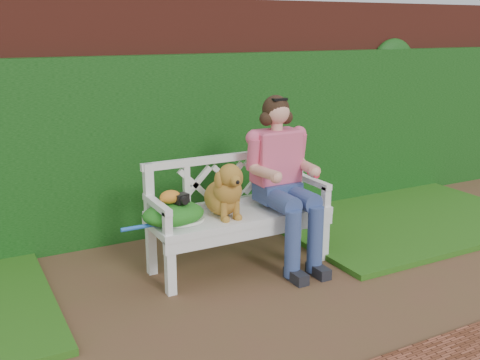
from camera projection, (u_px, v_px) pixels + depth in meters
name	position (u px, v px, depth m)	size (l,w,h in m)	color
ground	(231.00, 308.00, 4.01)	(60.00, 60.00, 0.00)	brown
brick_wall	(140.00, 119.00, 5.34)	(10.00, 0.30, 2.20)	maroon
ivy_hedge	(149.00, 148.00, 5.22)	(10.00, 0.18, 1.70)	#255E1F
grass_right	(396.00, 217.00, 5.86)	(2.60, 2.00, 0.05)	#265119
garden_bench	(240.00, 239.00, 4.66)	(1.58, 0.60, 0.48)	white
seated_woman	(279.00, 182.00, 4.68)	(0.59, 0.78, 1.39)	#D63A6C
dog	(224.00, 188.00, 4.44)	(0.30, 0.41, 0.46)	#96613A
tennis_racket	(178.00, 221.00, 4.33)	(0.70, 0.29, 0.03)	white
green_bag	(173.00, 213.00, 4.30)	(0.48, 0.37, 0.17)	green
camera_item	(181.00, 198.00, 4.27)	(0.11, 0.08, 0.07)	black
baseball_glove	(170.00, 197.00, 4.25)	(0.16, 0.12, 0.10)	orange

